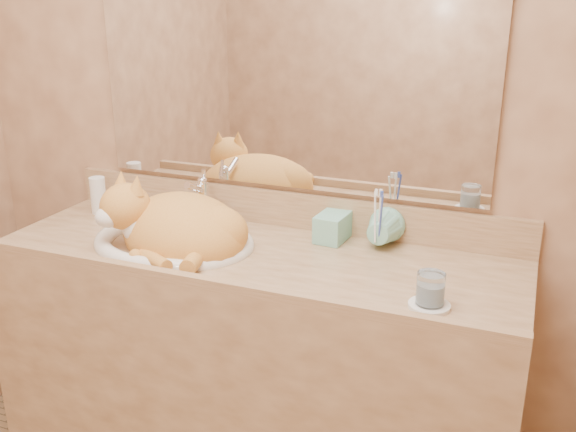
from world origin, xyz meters
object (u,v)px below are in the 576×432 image
at_px(sink_basin, 172,220).
at_px(soap_dispenser, 325,217).
at_px(toothbrush_cup, 377,236).
at_px(vanity_counter, 255,376).
at_px(cat, 174,224).
at_px(water_glass, 431,289).

relative_size(sink_basin, soap_dispenser, 2.61).
bearing_deg(soap_dispenser, sink_basin, -156.19).
relative_size(soap_dispenser, toothbrush_cup, 1.70).
height_order(vanity_counter, toothbrush_cup, toothbrush_cup).
height_order(cat, soap_dispenser, soap_dispenser).
relative_size(soap_dispenser, water_glass, 2.35).
bearing_deg(cat, water_glass, 9.66).
xyz_separation_m(sink_basin, cat, (0.02, -0.02, -0.01)).
xyz_separation_m(soap_dispenser, water_glass, (0.37, -0.29, -0.05)).
bearing_deg(water_glass, vanity_counter, 164.65).
height_order(vanity_counter, sink_basin, sink_basin).
height_order(cat, water_glass, cat).
distance_m(toothbrush_cup, water_glass, 0.36).
xyz_separation_m(vanity_counter, soap_dispenser, (0.18, 0.13, 0.52)).
relative_size(sink_basin, cat, 1.16).
xyz_separation_m(vanity_counter, cat, (-0.24, -0.04, 0.50)).
relative_size(vanity_counter, soap_dispenser, 8.27).
height_order(soap_dispenser, toothbrush_cup, soap_dispenser).
height_order(vanity_counter, soap_dispenser, soap_dispenser).
height_order(soap_dispenser, water_glass, soap_dispenser).
bearing_deg(toothbrush_cup, cat, -162.66).
distance_m(soap_dispenser, toothbrush_cup, 0.17).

